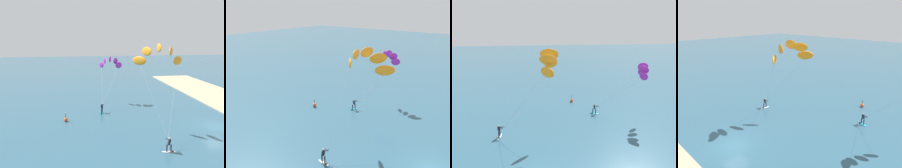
{
  "view_description": "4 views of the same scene",
  "coord_description": "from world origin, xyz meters",
  "views": [
    {
      "loc": [
        -27.09,
        18.62,
        12.06
      ],
      "look_at": [
        2.12,
        14.1,
        5.99
      ],
      "focal_mm": 36.92,
      "sensor_mm": 36.0,
      "label": 1
    },
    {
      "loc": [
        -23.9,
        -6.75,
        15.95
      ],
      "look_at": [
        1.64,
        12.97,
        6.03
      ],
      "focal_mm": 43.13,
      "sensor_mm": 36.0,
      "label": 2
    },
    {
      "loc": [
        -0.02,
        -15.31,
        14.12
      ],
      "look_at": [
        3.06,
        13.62,
        5.5
      ],
      "focal_mm": 33.49,
      "sensor_mm": 36.0,
      "label": 3
    },
    {
      "loc": [
        19.51,
        -10.96,
        13.98
      ],
      "look_at": [
        -1.1,
        10.17,
        4.79
      ],
      "focal_mm": 34.86,
      "sensor_mm": 36.0,
      "label": 4
    }
  ],
  "objects": [
    {
      "name": "marker_buoy",
      "position": [
        5.21,
        20.42,
        0.3
      ],
      "size": [
        0.56,
        0.56,
        1.38
      ],
      "color": "#EA5119",
      "rests_on": "ground"
    },
    {
      "name": "kitesurfer_mid_water",
      "position": [
        0.58,
        8.38,
        9.58
      ],
      "size": [
        8.05,
        6.59,
        11.26
      ],
      "color": "white",
      "rests_on": "ground"
    },
    {
      "name": "ground_plane",
      "position": [
        0.0,
        0.0,
        0.0
      ],
      "size": [
        240.0,
        240.0,
        0.0
      ],
      "primitive_type": "plane",
      "color": "#2D566B"
    }
  ]
}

